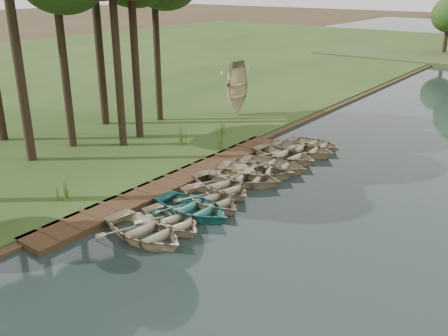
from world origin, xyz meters
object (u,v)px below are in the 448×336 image
Objects in this scene: rowboat_2 at (192,206)px; stored_rowboat at (237,110)px; rowboat_0 at (144,228)px; rowboat_1 at (172,218)px; boardwalk at (176,181)px.

stored_rowboat reaches higher than rowboat_2.
rowboat_0 is 1.02× the size of stored_rowboat.
stored_rowboat reaches higher than rowboat_0.
rowboat_2 is (-0.05, 1.31, 0.05)m from rowboat_1.
rowboat_1 is (0.16, 1.35, -0.06)m from rowboat_0.
rowboat_0 is 17.82m from stored_rowboat.
boardwalk is 12.38m from stored_rowboat.
rowboat_2 is (2.80, -2.10, 0.28)m from boardwalk.
boardwalk is 3.52m from rowboat_2.
rowboat_1 is 0.87× the size of rowboat_2.
stored_rowboat is (-7.44, 13.58, 0.26)m from rowboat_2.
boardwalk is at bearing 55.18° from rowboat_2.
boardwalk is 4.35× the size of rowboat_2.
rowboat_1 reaches higher than boardwalk.
rowboat_1 is at bearing -0.79° from rowboat_0.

